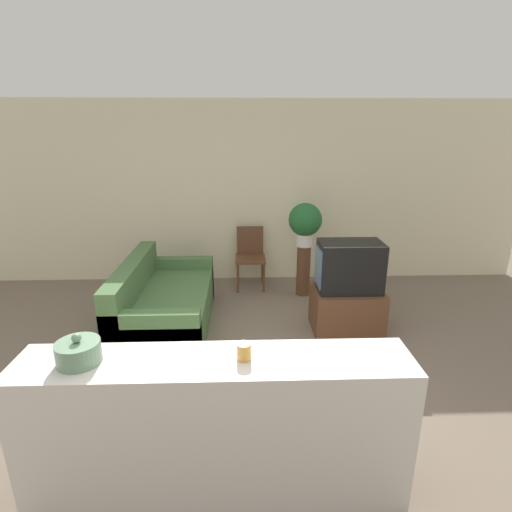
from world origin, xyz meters
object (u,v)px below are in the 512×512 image
decorative_bowl (78,352)px  wooden_chair (250,254)px  potted_plant (305,221)px  television (349,266)px  couch (164,305)px

decorative_bowl → wooden_chair: bearing=73.4°
potted_plant → decorative_bowl: bearing=-119.3°
television → decorative_bowl: 3.08m
wooden_chair → potted_plant: bearing=-25.1°
television → wooden_chair: television is taller
television → decorative_bowl: size_ratio=2.82×
couch → decorative_bowl: size_ratio=7.18×
decorative_bowl → television: bearing=45.0°
wooden_chair → potted_plant: 1.00m
couch → television: bearing=-3.2°
potted_plant → decorative_bowl: 3.72m
potted_plant → couch: bearing=-152.0°
television → potted_plant: potted_plant is taller
couch → potted_plant: bearing=28.0°
potted_plant → decorative_bowl: potted_plant is taller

